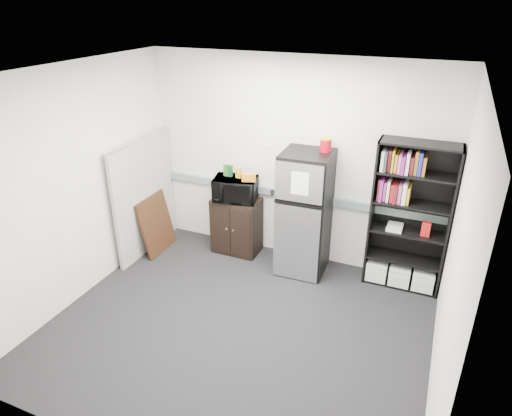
{
  "coord_description": "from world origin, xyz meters",
  "views": [
    {
      "loc": [
        1.74,
        -3.6,
        3.32
      ],
      "look_at": [
        -0.17,
        0.9,
        1.03
      ],
      "focal_mm": 32.0,
      "sensor_mm": 36.0,
      "label": 1
    }
  ],
  "objects_px": {
    "microwave": "(235,189)",
    "refrigerator": "(304,214)",
    "cubicle_partition": "(145,196)",
    "cabinet": "(237,225)",
    "bookshelf": "(409,219)"
  },
  "relations": [
    {
      "from": "microwave",
      "to": "cubicle_partition",
      "type": "bearing_deg",
      "value": -173.58
    },
    {
      "from": "bookshelf",
      "to": "microwave",
      "type": "bearing_deg",
      "value": -177.95
    },
    {
      "from": "cubicle_partition",
      "to": "refrigerator",
      "type": "height_order",
      "value": "cubicle_partition"
    },
    {
      "from": "cabinet",
      "to": "bookshelf",
      "type": "bearing_deg",
      "value": 1.64
    },
    {
      "from": "microwave",
      "to": "refrigerator",
      "type": "xyz_separation_m",
      "value": [
        1.0,
        -0.06,
        -0.15
      ]
    },
    {
      "from": "cubicle_partition",
      "to": "microwave",
      "type": "bearing_deg",
      "value": 18.88
    },
    {
      "from": "cubicle_partition",
      "to": "refrigerator",
      "type": "xyz_separation_m",
      "value": [
        2.18,
        0.34,
        -0.01
      ]
    },
    {
      "from": "bookshelf",
      "to": "microwave",
      "type": "distance_m",
      "value": 2.25
    },
    {
      "from": "cabinet",
      "to": "refrigerator",
      "type": "height_order",
      "value": "refrigerator"
    },
    {
      "from": "microwave",
      "to": "refrigerator",
      "type": "distance_m",
      "value": 1.01
    },
    {
      "from": "cubicle_partition",
      "to": "cabinet",
      "type": "height_order",
      "value": "cubicle_partition"
    },
    {
      "from": "bookshelf",
      "to": "microwave",
      "type": "relative_size",
      "value": 3.24
    },
    {
      "from": "cubicle_partition",
      "to": "bookshelf",
      "type": "bearing_deg",
      "value": 8.06
    },
    {
      "from": "cubicle_partition",
      "to": "refrigerator",
      "type": "distance_m",
      "value": 2.21
    },
    {
      "from": "bookshelf",
      "to": "refrigerator",
      "type": "distance_m",
      "value": 1.26
    }
  ]
}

